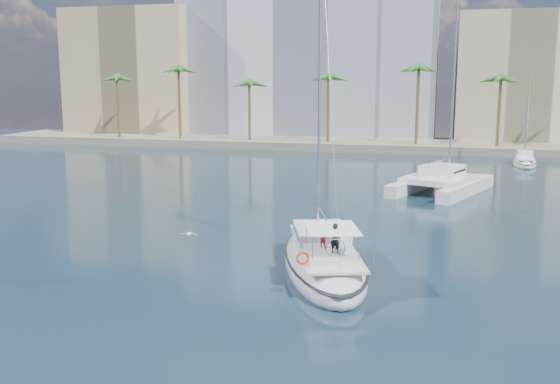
# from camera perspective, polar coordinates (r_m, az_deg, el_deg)

# --- Properties ---
(ground) EXTENTS (160.00, 160.00, 0.00)m
(ground) POSITION_cam_1_polar(r_m,az_deg,el_deg) (35.76, -2.38, -6.29)
(ground) COLOR black
(ground) RESTS_ON ground
(quay) EXTENTS (120.00, 14.00, 1.20)m
(quay) POSITION_cam_1_polar(r_m,az_deg,el_deg) (94.81, 8.36, 4.33)
(quay) COLOR gray
(quay) RESTS_ON ground
(building_modern) EXTENTS (42.00, 16.00, 28.00)m
(building_modern) POSITION_cam_1_polar(r_m,az_deg,el_deg) (108.12, 2.77, 12.25)
(building_modern) COLOR silver
(building_modern) RESTS_ON ground
(building_tan_left) EXTENTS (22.00, 14.00, 22.00)m
(building_tan_left) POSITION_cam_1_polar(r_m,az_deg,el_deg) (114.30, -12.82, 10.40)
(building_tan_left) COLOR tan
(building_tan_left) RESTS_ON ground
(building_beige) EXTENTS (20.00, 14.00, 20.00)m
(building_beige) POSITION_cam_1_polar(r_m,az_deg,el_deg) (103.50, 21.42, 9.45)
(building_beige) COLOR beige
(building_beige) RESTS_ON ground
(palm_left) EXTENTS (3.60, 3.60, 12.30)m
(palm_left) POSITION_cam_1_polar(r_m,az_deg,el_deg) (99.99, -11.83, 10.09)
(palm_left) COLOR brown
(palm_left) RESTS_ON ground
(palm_centre) EXTENTS (3.60, 3.60, 12.30)m
(palm_centre) POSITION_cam_1_polar(r_m,az_deg,el_deg) (90.35, 8.24, 10.20)
(palm_centre) COLOR brown
(palm_centre) RESTS_ON ground
(main_sloop) EXTENTS (8.01, 13.76, 19.46)m
(main_sloop) POSITION_cam_1_polar(r_m,az_deg,el_deg) (33.90, 4.02, -6.25)
(main_sloop) COLOR silver
(main_sloop) RESTS_ON ground
(catamaran) EXTENTS (9.74, 13.13, 17.23)m
(catamaran) POSITION_cam_1_polar(r_m,az_deg,el_deg) (58.88, 14.53, 1.09)
(catamaran) COLOR silver
(catamaran) RESTS_ON ground
(seagull) EXTENTS (1.19, 0.51, 0.22)m
(seagull) POSITION_cam_1_polar(r_m,az_deg,el_deg) (40.35, -8.29, -3.82)
(seagull) COLOR silver
(seagull) RESTS_ON ground
(moored_yacht_a) EXTENTS (3.37, 9.52, 11.90)m
(moored_yacht_a) POSITION_cam_1_polar(r_m,az_deg,el_deg) (81.07, 21.44, 2.32)
(moored_yacht_a) COLOR silver
(moored_yacht_a) RESTS_ON ground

